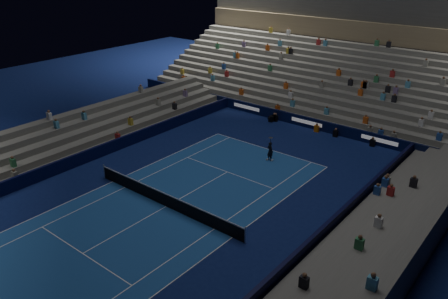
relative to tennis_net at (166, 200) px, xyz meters
name	(u,v)px	position (x,y,z in m)	size (l,w,h in m)	color
ground	(166,206)	(0.00, 0.00, -0.50)	(90.00, 90.00, 0.00)	#0D184E
court_surface	(166,206)	(0.00, 0.00, -0.50)	(10.97, 23.77, 0.01)	#1A4994
sponsor_barrier_far	(307,122)	(0.00, 18.50, 0.00)	(44.00, 0.25, 1.00)	black
sponsor_barrier_east	(296,259)	(9.70, 0.00, 0.00)	(0.25, 37.00, 1.00)	black
sponsor_barrier_west	(78,160)	(-9.70, 0.00, 0.00)	(0.25, 37.00, 1.00)	black
grandstand_main	(353,73)	(0.00, 27.90, 2.87)	(44.00, 15.20, 11.20)	slate
grandstand_east	(360,281)	(13.17, 0.00, 0.41)	(5.00, 37.00, 2.50)	#62625E
grandstand_west	(52,144)	(-13.17, 0.00, 0.41)	(5.00, 37.00, 2.50)	slate
tennis_net	(166,200)	(0.00, 0.00, 0.00)	(12.90, 0.10, 1.10)	#B2B2B7
tennis_player	(270,151)	(1.34, 10.14, 0.28)	(0.57, 0.38, 1.57)	black
broadcast_camera	(271,119)	(-3.48, 17.67, -0.21)	(0.44, 0.87, 0.56)	black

